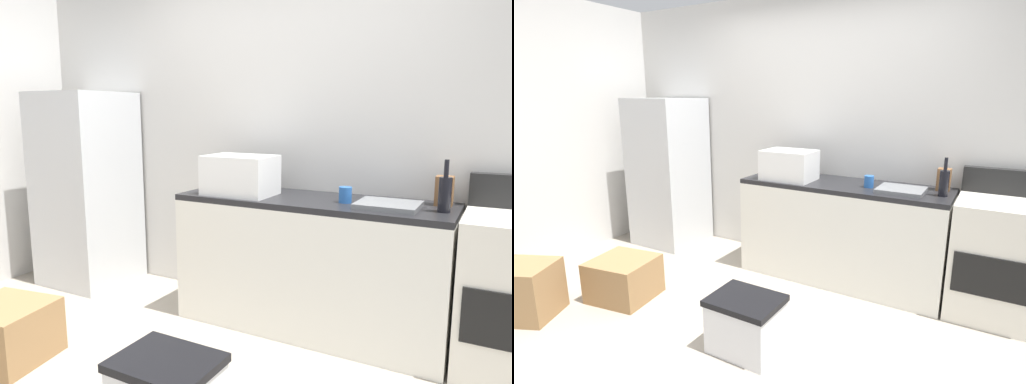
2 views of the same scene
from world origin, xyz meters
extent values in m
plane|color=#9E9384|center=(0.00, 0.00, 0.00)|extent=(6.00, 6.00, 0.00)
cube|color=silver|center=(0.00, 1.55, 1.30)|extent=(5.00, 0.10, 2.60)
cube|color=silver|center=(-2.45, 0.00, 1.30)|extent=(0.10, 3.20, 2.60)
cube|color=silver|center=(0.30, 1.20, 0.43)|extent=(1.80, 0.60, 0.86)
cube|color=black|center=(0.30, 1.20, 0.88)|extent=(1.80, 0.60, 0.04)
cube|color=silver|center=(-1.75, 1.15, 0.81)|extent=(0.68, 0.66, 1.63)
cube|color=silver|center=(1.52, 1.20, 0.45)|extent=(0.60, 0.60, 0.90)
cube|color=black|center=(1.52, 0.90, 0.42)|extent=(0.52, 0.02, 0.30)
cube|color=black|center=(1.52, 1.46, 1.00)|extent=(0.60, 0.08, 0.20)
cube|color=white|center=(-0.19, 1.10, 1.04)|extent=(0.46, 0.34, 0.27)
cube|color=slate|center=(0.81, 1.14, 0.92)|extent=(0.36, 0.32, 0.03)
cylinder|color=black|center=(1.12, 1.15, 1.00)|extent=(0.07, 0.07, 0.20)
cylinder|color=black|center=(1.12, 1.15, 1.15)|extent=(0.03, 0.03, 0.10)
cylinder|color=#2659A5|center=(0.53, 1.16, 0.95)|extent=(0.08, 0.08, 0.10)
cube|color=brown|center=(1.09, 1.36, 0.99)|extent=(0.10, 0.10, 0.18)
cube|color=olive|center=(-1.13, -0.06, 0.17)|extent=(0.55, 0.52, 0.34)
cube|color=olive|center=(-1.56, -0.65, 0.21)|extent=(0.60, 0.55, 0.42)
cube|color=silver|center=(0.15, -0.14, 0.17)|extent=(0.44, 0.34, 0.34)
cube|color=black|center=(0.15, -0.14, 0.36)|extent=(0.46, 0.36, 0.04)
camera|label=1|loc=(1.42, -1.63, 1.46)|focal=32.78mm
camera|label=2|loc=(1.47, -2.07, 1.66)|focal=27.87mm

